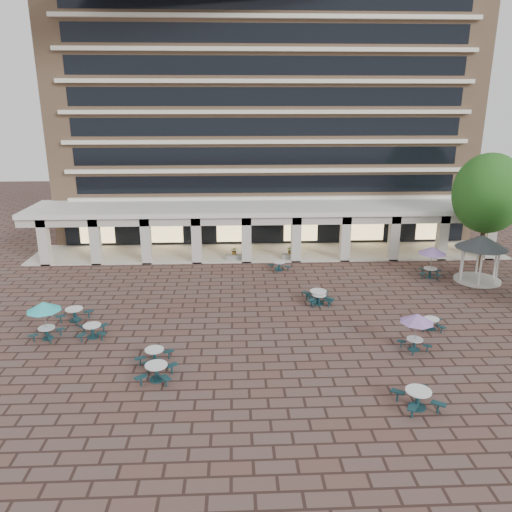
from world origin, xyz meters
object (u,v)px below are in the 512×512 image
object	(u,v)px
picnic_table_2	(418,397)
gazebo	(481,247)
picnic_table_0	(92,330)
planter_right	(290,254)
picnic_table_1	(155,354)
planter_left	(234,255)

from	to	relation	value
picnic_table_2	gazebo	distance (m)	19.39
picnic_table_0	picnic_table_2	size ratio (longest dim) A/B	0.87
picnic_table_0	gazebo	world-z (taller)	gazebo
picnic_table_0	planter_right	distance (m)	19.59
picnic_table_1	gazebo	world-z (taller)	gazebo
picnic_table_2	planter_right	xyz separation A→B (m)	(-3.26, 22.26, -0.06)
picnic_table_2	picnic_table_1	bearing A→B (deg)	148.45
gazebo	picnic_table_2	bearing A→B (deg)	-122.87
planter_right	picnic_table_1	bearing A→B (deg)	-117.30
picnic_table_0	picnic_table_1	xyz separation A→B (m)	(4.05, -3.11, -0.01)
planter_left	gazebo	bearing A→B (deg)	-18.13
picnic_table_1	picnic_table_2	xyz separation A→B (m)	(12.36, -4.63, 0.07)
picnic_table_1	planter_right	size ratio (longest dim) A/B	1.34
picnic_table_2	gazebo	world-z (taller)	gazebo
picnic_table_0	gazebo	xyz separation A→B (m)	(26.86, 8.43, 2.23)
picnic_table_1	planter_right	xyz separation A→B (m)	(9.10, 17.63, 0.01)
picnic_table_1	picnic_table_0	bearing A→B (deg)	160.87
picnic_table_2	picnic_table_0	bearing A→B (deg)	143.72
picnic_table_1	gazebo	size ratio (longest dim) A/B	0.52
picnic_table_1	planter_right	world-z (taller)	planter_right
picnic_table_0	planter_right	bearing A→B (deg)	39.09
planter_right	planter_left	bearing A→B (deg)	180.00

